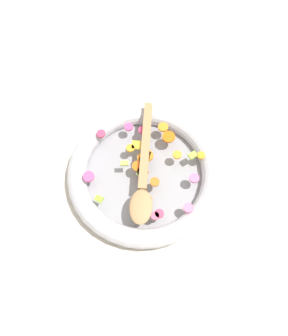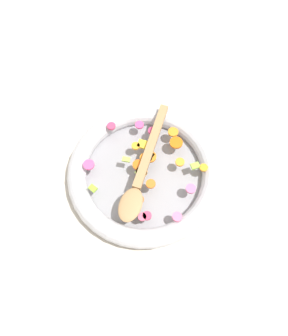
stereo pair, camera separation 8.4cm
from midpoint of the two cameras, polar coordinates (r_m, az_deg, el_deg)
ground_plane at (r=0.89m, az=2.70°, el=-1.67°), size 4.00×4.00×0.00m
skillet at (r=0.87m, az=2.76°, el=-1.08°), size 0.41×0.41×0.05m
chopped_vegetables at (r=0.85m, az=3.85°, el=0.53°), size 0.30×0.28×0.01m
wooden_spoon at (r=0.82m, az=2.54°, el=-0.99°), size 0.09×0.35×0.01m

